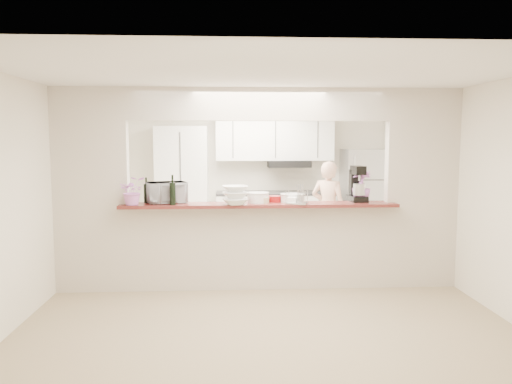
{
  "coord_description": "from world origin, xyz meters",
  "views": [
    {
      "loc": [
        -0.37,
        -6.14,
        1.87
      ],
      "look_at": [
        -0.02,
        0.3,
        1.19
      ],
      "focal_mm": 35.0,
      "sensor_mm": 36.0,
      "label": 1
    }
  ],
  "objects": [
    {
      "name": "partition",
      "position": [
        0.0,
        0.0,
        1.48
      ],
      "size": [
        5.0,
        0.15,
        2.5
      ],
      "color": "beige",
      "rests_on": "floor"
    },
    {
      "name": "toaster_oven",
      "position": [
        -1.15,
        0.05,
        1.22
      ],
      "size": [
        0.55,
        0.46,
        0.26
      ],
      "primitive_type": "imported",
      "rotation": [
        0.0,
        0.0,
        0.36
      ],
      "color": "#B6B5BA",
      "rests_on": "bar_counter"
    },
    {
      "name": "wine_bottle_a",
      "position": [
        -1.05,
        -0.15,
        1.23
      ],
      "size": [
        0.07,
        0.07,
        0.36
      ],
      "color": "black",
      "rests_on": "bar_counter"
    },
    {
      "name": "stand_mixer",
      "position": [
        1.25,
        0.07,
        1.29
      ],
      "size": [
        0.22,
        0.32,
        0.45
      ],
      "color": "black",
      "rests_on": "bar_counter"
    },
    {
      "name": "kitchen_cabinets",
      "position": [
        -0.19,
        2.72,
        0.97
      ],
      "size": [
        3.15,
        0.62,
        2.25
      ],
      "color": "white",
      "rests_on": "floor"
    },
    {
      "name": "plate_stack_b",
      "position": [
        0.42,
        0.03,
        1.14
      ],
      "size": [
        0.3,
        0.3,
        0.11
      ],
      "color": "white",
      "rests_on": "bar_counter"
    },
    {
      "name": "bar_counter",
      "position": [
        0.0,
        -0.0,
        0.58
      ],
      "size": [
        3.4,
        0.38,
        1.09
      ],
      "color": "beige",
      "rests_on": "floor"
    },
    {
      "name": "red_bowl",
      "position": [
        0.2,
        0.08,
        1.13
      ],
      "size": [
        0.16,
        0.16,
        0.07
      ],
      "primitive_type": "cylinder",
      "color": "maroon",
      "rests_on": "bar_counter"
    },
    {
      "name": "person",
      "position": [
        1.2,
        1.62,
        0.76
      ],
      "size": [
        0.67,
        0.6,
        1.53
      ],
      "primitive_type": "imported",
      "rotation": [
        0.0,
        0.0,
        2.59
      ],
      "color": "#DBA88E",
      "rests_on": "floor"
    },
    {
      "name": "flower_left",
      "position": [
        -1.52,
        -0.15,
        1.26
      ],
      "size": [
        0.37,
        0.34,
        0.34
      ],
      "primitive_type": "imported",
      "rotation": [
        0.0,
        0.0,
        0.27
      ],
      "color": "pink",
      "rests_on": "bar_counter"
    },
    {
      "name": "tile_overlay",
      "position": [
        0.0,
        1.55,
        0.01
      ],
      "size": [
        5.0,
        2.9,
        0.01
      ],
      "primitive_type": "cube",
      "color": "beige",
      "rests_on": "floor"
    },
    {
      "name": "utensil_caddy",
      "position": [
        0.45,
        -0.15,
        1.19
      ],
      "size": [
        0.3,
        0.24,
        0.24
      ],
      "color": "silver",
      "rests_on": "bar_counter"
    },
    {
      "name": "refrigerator",
      "position": [
        2.05,
        2.65,
        0.85
      ],
      "size": [
        0.75,
        0.7,
        1.7
      ],
      "primitive_type": "cube",
      "color": "#AFB0B5",
      "rests_on": "floor"
    },
    {
      "name": "serving_bowls",
      "position": [
        -0.3,
        -0.17,
        1.2
      ],
      "size": [
        0.37,
        0.37,
        0.23
      ],
      "primitive_type": "imported",
      "rotation": [
        0.0,
        0.0,
        0.24
      ],
      "color": "white",
      "rests_on": "bar_counter"
    },
    {
      "name": "plate_stack_a",
      "position": [
        -0.01,
        0.02,
        1.15
      ],
      "size": [
        0.28,
        0.28,
        0.13
      ],
      "color": "white",
      "rests_on": "bar_counter"
    },
    {
      "name": "flower_right",
      "position": [
        1.3,
        0.05,
        1.29
      ],
      "size": [
        0.28,
        0.28,
        0.41
      ],
      "primitive_type": "imported",
      "rotation": [
        0.0,
        0.0,
        -0.24
      ],
      "color": "#D373D5",
      "rests_on": "bar_counter"
    },
    {
      "name": "tan_bowl",
      "position": [
        0.05,
        -0.03,
        1.12
      ],
      "size": [
        0.15,
        0.15,
        0.07
      ],
      "primitive_type": "cylinder",
      "color": "#C0B288",
      "rests_on": "bar_counter"
    },
    {
      "name": "wine_bottle_b",
      "position": [
        -1.4,
        0.07,
        1.21
      ],
      "size": [
        0.06,
        0.06,
        0.32
      ],
      "color": "black",
      "rests_on": "bar_counter"
    },
    {
      "name": "floor",
      "position": [
        0.0,
        0.0,
        0.0
      ],
      "size": [
        6.0,
        6.0,
        0.0
      ],
      "primitive_type": "plane",
      "color": "tan",
      "rests_on": "ground"
    }
  ]
}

